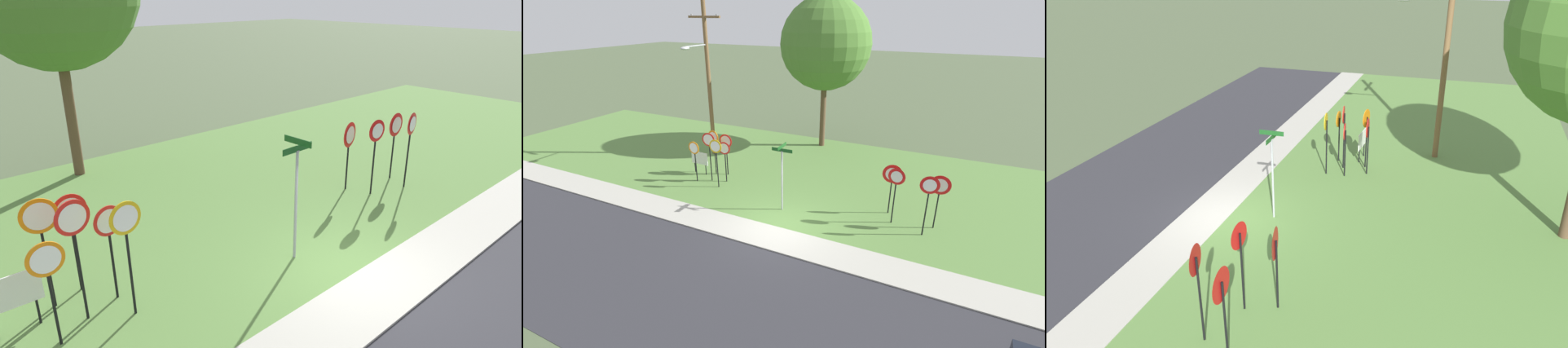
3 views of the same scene
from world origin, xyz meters
TOP-DOWN VIEW (x-y plane):
  - ground_plane at (0.00, 0.00)m, footprint 160.00×160.00m
  - road_asphalt at (0.00, -4.80)m, footprint 44.00×6.40m
  - sidewalk_strip at (0.00, -0.80)m, footprint 44.00×1.60m
  - grass_median at (0.00, 6.00)m, footprint 44.00×12.00m
  - stop_sign_near_left at (-5.69, 3.50)m, footprint 0.73×0.14m
  - stop_sign_near_right at (-5.35, 2.65)m, footprint 0.70×0.13m
  - stop_sign_far_left at (-6.03, 2.28)m, footprint 0.67×0.10m
  - stop_sign_far_center at (-4.59, 2.89)m, footprint 0.65×0.12m
  - stop_sign_far_right at (-4.56, 2.15)m, footprint 0.67×0.11m
  - stop_sign_center_tall at (-5.05, 3.70)m, footprint 0.75×0.10m
  - yield_sign_near_left at (5.74, 2.79)m, footprint 0.81×0.10m
  - yield_sign_near_right at (3.79, 3.24)m, footprint 0.82×0.18m
  - yield_sign_far_left at (5.40, 2.02)m, footprint 0.73×0.15m
  - yield_sign_far_right at (4.09, 2.45)m, footprint 0.70×0.13m
  - street_name_post at (-0.59, 1.47)m, footprint 0.96×0.82m
  - utility_pole at (-7.75, 6.05)m, footprint 2.10×2.23m
  - notice_board at (-6.49, 3.20)m, footprint 1.10×0.09m

SIDE VIEW (x-z plane):
  - ground_plane at x=0.00m, z-range 0.00..0.00m
  - road_asphalt at x=0.00m, z-range 0.00..0.01m
  - grass_median at x=0.00m, z-range 0.00..0.04m
  - sidewalk_strip at x=0.00m, z-range 0.00..0.06m
  - notice_board at x=-6.49m, z-range 0.25..1.50m
  - stop_sign_far_center at x=-4.59m, z-range 0.52..2.71m
  - stop_sign_far_left at x=-6.03m, z-range 0.52..2.71m
  - stop_sign_center_tall at x=-5.05m, z-range 0.56..2.88m
  - yield_sign_near_right at x=3.79m, z-range 0.60..2.91m
  - yield_sign_near_left at x=5.74m, z-range 0.62..2.98m
  - stop_sign_near_left at x=-5.69m, z-range 0.61..3.09m
  - stop_sign_far_right at x=-4.56m, z-range 0.60..3.14m
  - street_name_post at x=-0.59m, z-range 0.33..3.42m
  - yield_sign_far_right at x=4.09m, z-range 0.65..3.14m
  - stop_sign_near_right at x=-5.35m, z-range 0.63..3.27m
  - yield_sign_far_left at x=5.40m, z-range 0.68..3.25m
  - utility_pole at x=-7.75m, z-range 0.39..9.47m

